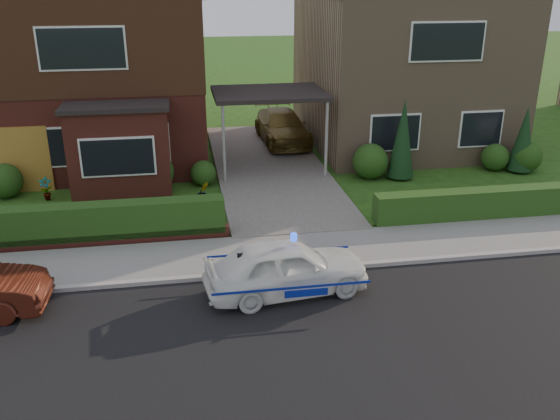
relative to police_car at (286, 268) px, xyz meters
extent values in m
plane|color=#214512|center=(0.98, -2.19, -0.60)|extent=(120.00, 120.00, 0.00)
cube|color=black|center=(0.98, -2.19, -0.60)|extent=(60.00, 6.00, 0.02)
cube|color=#9E9993|center=(0.98, 0.86, -0.54)|extent=(60.00, 0.16, 0.12)
cube|color=slate|center=(0.98, 1.91, -0.55)|extent=(60.00, 2.00, 0.10)
cube|color=#666059|center=(0.98, 8.81, -0.54)|extent=(3.80, 12.00, 0.12)
cube|color=maroon|center=(-4.82, 11.81, 2.30)|extent=(7.20, 8.00, 5.80)
cube|color=white|center=(-6.40, 7.79, 0.80)|extent=(1.80, 0.08, 1.30)
cube|color=white|center=(-3.23, 7.79, 0.80)|extent=(1.60, 0.08, 1.30)
cube|color=white|center=(-4.82, 7.79, 3.80)|extent=(2.60, 0.08, 1.30)
cube|color=black|center=(-4.82, 11.81, 3.75)|extent=(7.26, 8.06, 2.90)
cube|color=maroon|center=(-3.95, 7.11, 0.75)|extent=(3.00, 1.40, 2.70)
cube|color=black|center=(-3.95, 7.11, 2.17)|extent=(3.20, 1.60, 0.14)
cube|color=#95785B|center=(6.78, 11.81, 2.30)|extent=(7.20, 8.00, 5.80)
cube|color=white|center=(5.20, 7.79, 0.80)|extent=(1.80, 0.08, 1.30)
cube|color=white|center=(8.37, 7.79, 0.80)|extent=(1.60, 0.08, 1.30)
cube|color=white|center=(6.78, 7.79, 3.80)|extent=(2.60, 0.08, 1.30)
cube|color=black|center=(0.98, 8.81, 2.10)|extent=(3.80, 3.00, 0.14)
cylinder|color=gray|center=(-0.72, 7.41, 0.75)|extent=(0.10, 0.10, 2.70)
cylinder|color=gray|center=(2.68, 7.41, 0.75)|extent=(0.10, 0.10, 2.70)
cube|color=olive|center=(-7.26, 7.77, 0.45)|extent=(2.20, 0.10, 2.10)
cube|color=maroon|center=(-4.82, 3.11, -0.42)|extent=(7.70, 0.25, 0.36)
cube|color=#183A12|center=(-4.82, 3.26, -0.60)|extent=(7.50, 0.55, 0.90)
cube|color=#183A12|center=(6.78, 3.16, -0.60)|extent=(7.50, 0.55, 0.80)
sphere|color=#183A12|center=(-7.52, 7.31, -0.06)|extent=(1.08, 1.08, 1.08)
sphere|color=#183A12|center=(-3.02, 7.11, 0.06)|extent=(1.32, 1.32, 1.32)
sphere|color=#183A12|center=(-1.42, 7.41, -0.18)|extent=(0.84, 0.84, 0.84)
sphere|color=#183A12|center=(4.18, 7.21, 0.00)|extent=(1.20, 1.20, 1.20)
sphere|color=#183A12|center=(8.78, 7.31, -0.12)|extent=(0.96, 0.96, 0.96)
sphere|color=#183A12|center=(9.78, 7.01, -0.06)|extent=(1.08, 1.08, 1.08)
cone|color=black|center=(5.18, 7.01, 0.70)|extent=(0.90, 0.90, 2.60)
cone|color=black|center=(9.58, 7.01, 0.50)|extent=(0.90, 0.90, 2.20)
imported|color=white|center=(0.00, 0.00, 0.00)|extent=(1.84, 3.67, 1.20)
sphere|color=#193FF2|center=(0.18, 0.00, 0.68)|extent=(0.17, 0.17, 0.17)
cube|color=navy|center=(0.00, -0.71, -0.05)|extent=(3.24, 0.02, 0.05)
cube|color=navy|center=(0.00, 0.71, -0.05)|extent=(3.24, 0.01, 0.05)
ellipsoid|color=black|center=(-0.98, -0.10, 0.25)|extent=(0.22, 0.17, 0.21)
sphere|color=white|center=(-0.97, -0.16, 0.24)|extent=(0.11, 0.11, 0.11)
sphere|color=black|center=(-0.96, -0.12, 0.39)|extent=(0.13, 0.13, 0.13)
cone|color=black|center=(-1.01, -0.11, 0.46)|extent=(0.04, 0.04, 0.05)
cone|color=black|center=(-0.92, -0.11, 0.46)|extent=(0.04, 0.04, 0.05)
imported|color=brown|center=(1.98, 11.94, 0.14)|extent=(1.92, 4.37, 1.25)
imported|color=gray|center=(-6.23, 6.81, -0.24)|extent=(0.39, 0.27, 0.71)
imported|color=gray|center=(-1.52, 5.73, -0.26)|extent=(0.45, 0.40, 0.68)
imported|color=gray|center=(-5.14, 6.81, -0.21)|extent=(0.60, 0.60, 0.79)
camera|label=1|loc=(-2.03, -11.15, 5.85)|focal=38.00mm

